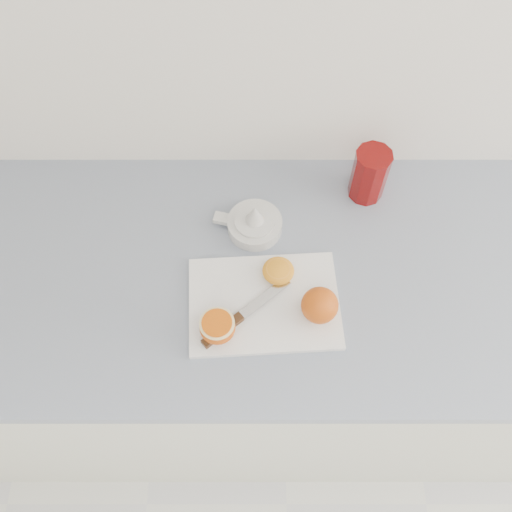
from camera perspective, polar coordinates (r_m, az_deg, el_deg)
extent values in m
cube|color=silver|center=(1.65, 4.95, -9.00)|extent=(2.40, 0.60, 0.86)
cube|color=gray|center=(1.24, 6.48, -1.65)|extent=(2.46, 0.64, 0.03)
cube|color=white|center=(1.18, 0.82, -4.74)|extent=(0.32, 0.24, 0.01)
sphere|color=#D65113|center=(1.14, 6.39, -4.92)|extent=(0.07, 0.07, 0.07)
ellipsoid|color=#D65113|center=(1.13, -3.87, -7.15)|extent=(0.07, 0.07, 0.04)
cylinder|color=#FFED9F|center=(1.11, -3.93, -6.74)|extent=(0.07, 0.07, 0.00)
cylinder|color=#E45205|center=(1.11, -3.94, -6.69)|extent=(0.06, 0.06, 0.00)
ellipsoid|color=orange|center=(1.19, 2.24, -1.48)|extent=(0.07, 0.07, 0.03)
cylinder|color=orange|center=(1.18, 2.25, -1.29)|extent=(0.05, 0.05, 0.00)
cube|color=#462517|center=(1.14, -3.34, -7.41)|extent=(0.09, 0.08, 0.01)
cube|color=#B7B7BC|center=(1.17, 0.93, -4.17)|extent=(0.11, 0.10, 0.00)
cylinder|color=#B7B7BC|center=(1.14, -3.34, -7.41)|extent=(0.01, 0.01, 0.01)
cylinder|color=white|center=(1.26, -0.12, 3.12)|extent=(0.12, 0.12, 0.03)
cylinder|color=white|center=(1.25, -0.12, 3.57)|extent=(0.09, 0.09, 0.01)
cone|color=white|center=(1.22, -0.12, 4.23)|extent=(0.04, 0.04, 0.05)
cube|color=white|center=(1.27, -3.36, 3.76)|extent=(0.04, 0.03, 0.01)
ellipsoid|color=#D05800|center=(1.24, 0.28, 3.37)|extent=(0.01, 0.01, 0.00)
ellipsoid|color=#D05800|center=(1.25, -0.52, 4.18)|extent=(0.01, 0.01, 0.00)
ellipsoid|color=#D05800|center=(1.24, -0.33, 3.25)|extent=(0.01, 0.01, 0.00)
ellipsoid|color=#D05800|center=(1.24, 0.65, 3.81)|extent=(0.01, 0.01, 0.00)
cylinder|color=#710908|center=(1.30, 11.26, 7.94)|extent=(0.08, 0.08, 0.13)
cylinder|color=orange|center=(1.34, 10.89, 6.64)|extent=(0.07, 0.07, 0.02)
cylinder|color=#710908|center=(1.25, 11.78, 9.82)|extent=(0.08, 0.08, 0.00)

